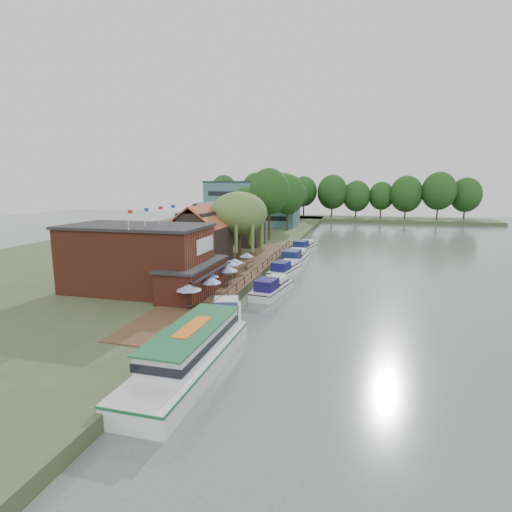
% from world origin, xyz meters
% --- Properties ---
extents(ground, '(260.00, 260.00, 0.00)m').
position_xyz_m(ground, '(0.00, 0.00, 0.00)').
color(ground, '#4A5551').
rests_on(ground, ground).
extents(land_bank, '(50.00, 140.00, 1.00)m').
position_xyz_m(land_bank, '(-30.00, 35.00, 0.50)').
color(land_bank, '#384728').
rests_on(land_bank, ground).
extents(quay_deck, '(6.00, 50.00, 0.10)m').
position_xyz_m(quay_deck, '(-8.00, 10.00, 1.05)').
color(quay_deck, '#47301E').
rests_on(quay_deck, land_bank).
extents(quay_rail, '(0.20, 49.00, 1.00)m').
position_xyz_m(quay_rail, '(-5.30, 10.50, 1.50)').
color(quay_rail, black).
rests_on(quay_rail, land_bank).
extents(pub, '(20.00, 11.00, 7.30)m').
position_xyz_m(pub, '(-14.00, -1.00, 4.65)').
color(pub, maroon).
rests_on(pub, land_bank).
extents(hotel_block, '(25.40, 12.40, 12.30)m').
position_xyz_m(hotel_block, '(-22.00, 70.00, 7.15)').
color(hotel_block, '#38666B').
rests_on(hotel_block, land_bank).
extents(cottage_a, '(8.60, 7.60, 8.50)m').
position_xyz_m(cottage_a, '(-15.00, 14.00, 5.25)').
color(cottage_a, black).
rests_on(cottage_a, land_bank).
extents(cottage_b, '(9.60, 8.60, 8.50)m').
position_xyz_m(cottage_b, '(-18.00, 24.00, 5.25)').
color(cottage_b, beige).
rests_on(cottage_b, land_bank).
extents(cottage_c, '(7.60, 7.60, 8.50)m').
position_xyz_m(cottage_c, '(-14.00, 33.00, 5.25)').
color(cottage_c, black).
rests_on(cottage_c, land_bank).
extents(willow, '(8.60, 8.60, 10.43)m').
position_xyz_m(willow, '(-10.50, 19.00, 6.21)').
color(willow, '#476B2D').
rests_on(willow, land_bank).
extents(umbrella_0, '(2.40, 2.40, 2.38)m').
position_xyz_m(umbrella_0, '(-7.67, -6.16, 2.29)').
color(umbrella_0, '#19488D').
rests_on(umbrella_0, quay_deck).
extents(umbrella_1, '(2.09, 2.09, 2.38)m').
position_xyz_m(umbrella_1, '(-6.69, -3.08, 2.29)').
color(umbrella_1, '#1A4093').
rests_on(umbrella_1, quay_deck).
extents(umbrella_2, '(2.22, 2.22, 2.38)m').
position_xyz_m(umbrella_2, '(-7.86, -0.67, 2.29)').
color(umbrella_2, navy).
rests_on(umbrella_2, quay_deck).
extents(umbrella_3, '(2.37, 2.37, 2.38)m').
position_xyz_m(umbrella_3, '(-6.85, 2.51, 2.29)').
color(umbrella_3, '#1B1E99').
rests_on(umbrella_3, quay_deck).
extents(umbrella_4, '(2.27, 2.27, 2.38)m').
position_xyz_m(umbrella_4, '(-7.74, 5.95, 2.29)').
color(umbrella_4, '#1B1B99').
rests_on(umbrella_4, quay_deck).
extents(umbrella_5, '(2.18, 2.18, 2.38)m').
position_xyz_m(umbrella_5, '(-7.47, 7.14, 2.29)').
color(umbrella_5, navy).
rests_on(umbrella_5, quay_deck).
extents(umbrella_6, '(1.99, 1.99, 2.38)m').
position_xyz_m(umbrella_6, '(-7.20, 11.58, 2.29)').
color(umbrella_6, navy).
rests_on(umbrella_6, quay_deck).
extents(cruiser_0, '(5.89, 10.16, 2.33)m').
position_xyz_m(cruiser_0, '(-3.91, -6.71, 1.17)').
color(cruiser_0, white).
rests_on(cruiser_0, ground).
extents(cruiser_1, '(4.33, 9.49, 2.19)m').
position_xyz_m(cruiser_1, '(-2.11, 4.41, 1.09)').
color(cruiser_1, silver).
rests_on(cruiser_1, ground).
extents(cruiser_2, '(4.44, 9.43, 2.16)m').
position_xyz_m(cruiser_2, '(-2.50, 14.79, 1.08)').
color(cruiser_2, white).
rests_on(cruiser_2, ground).
extents(cruiser_3, '(4.05, 10.91, 2.64)m').
position_xyz_m(cruiser_3, '(-2.39, 22.01, 1.32)').
color(cruiser_3, silver).
rests_on(cruiser_3, ground).
extents(cruiser_4, '(4.72, 10.05, 2.33)m').
position_xyz_m(cruiser_4, '(-2.61, 34.61, 1.17)').
color(cruiser_4, silver).
rests_on(cruiser_4, ground).
extents(tour_boat, '(4.26, 14.39, 3.13)m').
position_xyz_m(tour_boat, '(-3.36, -15.97, 1.56)').
color(tour_boat, silver).
rests_on(tour_boat, ground).
extents(swan, '(0.44, 0.44, 0.44)m').
position_xyz_m(swan, '(-3.02, -13.82, 0.22)').
color(swan, white).
rests_on(swan, ground).
extents(bank_tree_0, '(8.26, 8.26, 14.75)m').
position_xyz_m(bank_tree_0, '(-10.92, 41.74, 8.37)').
color(bank_tree_0, '#143811').
rests_on(bank_tree_0, land_bank).
extents(bank_tree_1, '(6.54, 6.54, 10.95)m').
position_xyz_m(bank_tree_1, '(-17.95, 49.75, 6.47)').
color(bank_tree_1, '#143811').
rests_on(bank_tree_1, land_bank).
extents(bank_tree_2, '(8.67, 8.67, 13.95)m').
position_xyz_m(bank_tree_2, '(-10.33, 59.72, 7.97)').
color(bank_tree_2, '#143811').
rests_on(bank_tree_2, land_bank).
extents(bank_tree_3, '(7.19, 7.19, 10.79)m').
position_xyz_m(bank_tree_3, '(-13.44, 79.74, 6.39)').
color(bank_tree_3, '#143811').
rests_on(bank_tree_3, land_bank).
extents(bank_tree_4, '(8.96, 8.96, 14.85)m').
position_xyz_m(bank_tree_4, '(-15.92, 84.97, 8.43)').
color(bank_tree_4, '#143811').
rests_on(bank_tree_4, land_bank).
extents(bank_tree_5, '(6.93, 6.93, 11.46)m').
position_xyz_m(bank_tree_5, '(-13.03, 95.46, 6.73)').
color(bank_tree_5, '#143811').
rests_on(bank_tree_5, land_bank).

